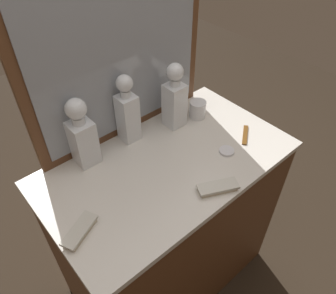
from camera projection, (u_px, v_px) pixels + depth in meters
ground_plane at (168, 271)px, 1.97m from camera, size 6.00×6.00×0.00m
dresser at (168, 226)px, 1.65m from camera, size 1.05×0.60×0.95m
dresser_mirror at (119, 48)px, 1.23m from camera, size 0.83×0.03×0.79m
crystal_decanter_far_left at (175, 101)px, 1.44m from camera, size 0.08×0.08×0.31m
crystal_decanter_front at (83, 138)px, 1.26m from camera, size 0.09×0.09×0.30m
crystal_decanter_right at (128, 115)px, 1.36m from camera, size 0.08×0.08×0.31m
crystal_tumbler_right at (198, 110)px, 1.54m from camera, size 0.08×0.08×0.08m
silver_brush_front at (80, 231)px, 1.08m from camera, size 0.15×0.11×0.02m
silver_brush_rear at (218, 188)px, 1.21m from camera, size 0.16×0.12×0.02m
porcelain_dish at (227, 151)px, 1.37m from camera, size 0.06×0.06×0.01m
tortoiseshell_comb at (245, 135)px, 1.45m from camera, size 0.12×0.09×0.01m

